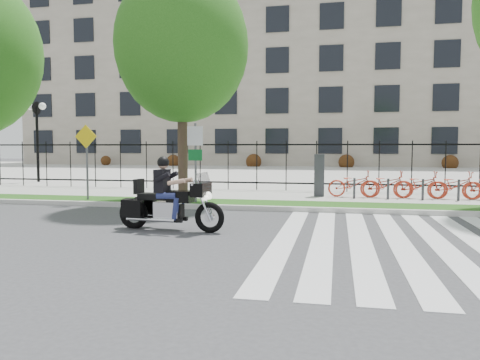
# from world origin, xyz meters

# --- Properties ---
(ground) EXTENTS (120.00, 120.00, 0.00)m
(ground) POSITION_xyz_m (0.00, 0.00, 0.00)
(ground) COLOR #3A3A3D
(ground) RESTS_ON ground
(curb) EXTENTS (60.00, 0.20, 0.15)m
(curb) POSITION_xyz_m (0.00, 4.10, 0.07)
(curb) COLOR #BBB8B0
(curb) RESTS_ON ground
(grass_verge) EXTENTS (60.00, 1.50, 0.15)m
(grass_verge) POSITION_xyz_m (0.00, 4.95, 0.07)
(grass_verge) COLOR #1B5114
(grass_verge) RESTS_ON ground
(sidewalk) EXTENTS (60.00, 3.50, 0.15)m
(sidewalk) POSITION_xyz_m (0.00, 7.45, 0.07)
(sidewalk) COLOR #AFAEA4
(sidewalk) RESTS_ON ground
(plaza) EXTENTS (80.00, 34.00, 0.10)m
(plaza) POSITION_xyz_m (0.00, 25.00, 0.05)
(plaza) COLOR #AFAEA4
(plaza) RESTS_ON ground
(crosswalk_stripes) EXTENTS (5.70, 8.00, 0.01)m
(crosswalk_stripes) POSITION_xyz_m (4.83, 0.00, 0.01)
(crosswalk_stripes) COLOR silver
(crosswalk_stripes) RESTS_ON ground
(iron_fence) EXTENTS (30.00, 0.06, 2.00)m
(iron_fence) POSITION_xyz_m (0.00, 9.20, 1.15)
(iron_fence) COLOR black
(iron_fence) RESTS_ON sidewalk
(office_building) EXTENTS (60.00, 21.90, 20.15)m
(office_building) POSITION_xyz_m (0.00, 44.92, 9.97)
(office_building) COLOR gray
(office_building) RESTS_ON ground
(lamp_post_left) EXTENTS (1.06, 0.70, 4.25)m
(lamp_post_left) POSITION_xyz_m (-12.00, 12.00, 3.21)
(lamp_post_left) COLOR black
(lamp_post_left) RESTS_ON ground
(street_tree_1) EXTENTS (4.28, 4.28, 7.46)m
(street_tree_1) POSITION_xyz_m (-1.71, 4.95, 5.13)
(street_tree_1) COLOR #3E2B21
(street_tree_1) RESTS_ON grass_verge
(bike_share_station) EXTENTS (7.76, 0.85, 1.50)m
(bike_share_station) POSITION_xyz_m (6.46, 7.20, 0.62)
(bike_share_station) COLOR #2D2D33
(bike_share_station) RESTS_ON sidewalk
(sign_pole_regulatory) EXTENTS (0.50, 0.09, 2.50)m
(sign_pole_regulatory) POSITION_xyz_m (-1.17, 4.58, 1.74)
(sign_pole_regulatory) COLOR #59595B
(sign_pole_regulatory) RESTS_ON grass_verge
(sign_pole_warning) EXTENTS (0.78, 0.09, 2.49)m
(sign_pole_warning) POSITION_xyz_m (-4.94, 4.58, 1.74)
(sign_pole_warning) COLOR #59595B
(sign_pole_warning) RESTS_ON grass_verge
(motorcycle_rider) EXTENTS (2.63, 0.88, 2.03)m
(motorcycle_rider) POSITION_xyz_m (-0.50, 0.43, 0.68)
(motorcycle_rider) COLOR black
(motorcycle_rider) RESTS_ON ground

